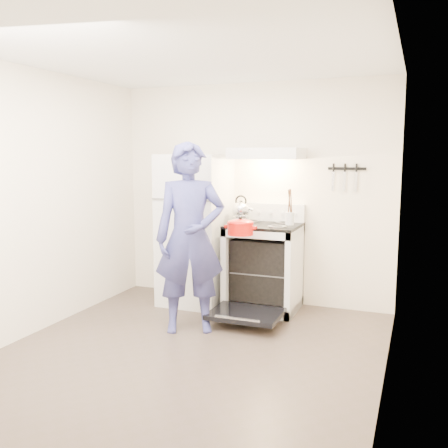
{
  "coord_description": "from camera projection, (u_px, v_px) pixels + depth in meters",
  "views": [
    {
      "loc": [
        1.78,
        -3.66,
        1.71
      ],
      "look_at": [
        -0.05,
        1.0,
        1.0
      ],
      "focal_mm": 40.0,
      "sensor_mm": 36.0,
      "label": 1
    }
  ],
  "objects": [
    {
      "name": "floor",
      "position": [
        187.0,
        355.0,
        4.26
      ],
      "size": [
        3.6,
        3.6,
        0.0
      ],
      "primitive_type": "plane",
      "color": "#4A3C34",
      "rests_on": "ground"
    },
    {
      "name": "back_wall",
      "position": [
        253.0,
        194.0,
        5.74
      ],
      "size": [
        3.2,
        0.02,
        2.5
      ],
      "primitive_type": "cube",
      "color": "#F5E7CC",
      "rests_on": "ground"
    },
    {
      "name": "refrigerator",
      "position": [
        195.0,
        230.0,
        5.69
      ],
      "size": [
        0.7,
        0.7,
        1.7
      ],
      "primitive_type": "cube",
      "color": "silver",
      "rests_on": "floor"
    },
    {
      "name": "stove_body",
      "position": [
        264.0,
        268.0,
        5.47
      ],
      "size": [
        0.76,
        0.65,
        0.92
      ],
      "primitive_type": "cube",
      "color": "silver",
      "rests_on": "floor"
    },
    {
      "name": "cooktop",
      "position": [
        264.0,
        226.0,
        5.4
      ],
      "size": [
        0.76,
        0.65,
        0.03
      ],
      "primitive_type": "cube",
      "color": "black",
      "rests_on": "stove_body"
    },
    {
      "name": "backsplash",
      "position": [
        271.0,
        212.0,
        5.65
      ],
      "size": [
        0.76,
        0.07,
        0.2
      ],
      "primitive_type": "cube",
      "color": "silver",
      "rests_on": "cooktop"
    },
    {
      "name": "oven_door",
      "position": [
        246.0,
        314.0,
        4.97
      ],
      "size": [
        0.7,
        0.54,
        0.04
      ],
      "primitive_type": "cube",
      "color": "black",
      "rests_on": "floor"
    },
    {
      "name": "oven_rack",
      "position": [
        264.0,
        270.0,
        5.47
      ],
      "size": [
        0.6,
        0.52,
        0.01
      ],
      "primitive_type": "cube",
      "color": "slate",
      "rests_on": "stove_body"
    },
    {
      "name": "range_hood",
      "position": [
        267.0,
        153.0,
        5.36
      ],
      "size": [
        0.76,
        0.5,
        0.12
      ],
      "primitive_type": "cube",
      "color": "silver",
      "rests_on": "back_wall"
    },
    {
      "name": "knife_strip",
      "position": [
        347.0,
        169.0,
        5.31
      ],
      "size": [
        0.4,
        0.02,
        0.03
      ],
      "primitive_type": "cube",
      "color": "black",
      "rests_on": "back_wall"
    },
    {
      "name": "pizza_stone",
      "position": [
        271.0,
        270.0,
        5.41
      ],
      "size": [
        0.36,
        0.36,
        0.02
      ],
      "primitive_type": "cylinder",
      "color": "olive",
      "rests_on": "oven_rack"
    },
    {
      "name": "tea_kettle",
      "position": [
        241.0,
        209.0,
        5.55
      ],
      "size": [
        0.25,
        0.2,
        0.3
      ],
      "primitive_type": null,
      "color": "silver",
      "rests_on": "cooktop"
    },
    {
      "name": "utensil_jar",
      "position": [
        290.0,
        218.0,
        5.14
      ],
      "size": [
        0.11,
        0.11,
        0.13
      ],
      "primitive_type": "cylinder",
      "rotation": [
        0.0,
        0.0,
        -0.23
      ],
      "color": "silver",
      "rests_on": "cooktop"
    },
    {
      "name": "person",
      "position": [
        190.0,
        238.0,
        4.75
      ],
      "size": [
        0.79,
        0.69,
        1.82
      ],
      "primitive_type": "imported",
      "rotation": [
        0.0,
        0.0,
        0.47
      ],
      "color": "navy",
      "rests_on": "floor"
    },
    {
      "name": "dutch_oven",
      "position": [
        240.0,
        229.0,
        4.93
      ],
      "size": [
        0.33,
        0.26,
        0.22
      ],
      "primitive_type": null,
      "color": "red",
      "rests_on": "person"
    }
  ]
}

